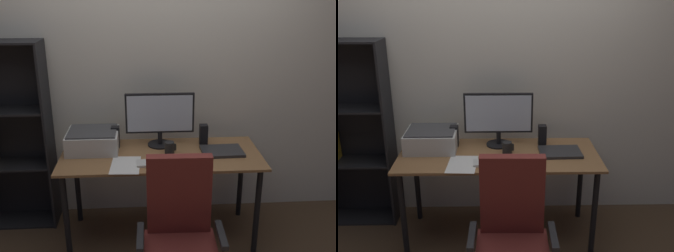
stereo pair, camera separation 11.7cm
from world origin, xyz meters
The scene contains 14 objects.
ground_plane centered at (0.00, 0.00, 0.00)m, with size 12.00×12.00×0.00m, color #4C3826.
back_wall centered at (0.00, 0.49, 1.30)m, with size 6.40×0.10×2.60m, color silver.
desk centered at (0.00, 0.00, 0.65)m, with size 1.54×0.64×0.74m.
monitor centered at (0.00, 0.18, 0.99)m, with size 0.55×0.20×0.44m.
keyboard centered at (-0.04, -0.18, 0.75)m, with size 0.29×0.11×0.02m, color silver.
mouse centered at (0.19, -0.16, 0.76)m, with size 0.06×0.10×0.03m, color black.
coffee_mug centered at (0.07, 0.01, 0.79)m, with size 0.09×0.07×0.10m.
laptop centered at (0.48, 0.00, 0.75)m, with size 0.32×0.23×0.02m, color #2D2D30.
speaker_left centered at (-0.36, 0.17, 0.82)m, with size 0.06×0.07×0.17m, color black.
speaker_right centered at (0.35, 0.17, 0.82)m, with size 0.06×0.07×0.17m, color black.
printer centered at (-0.53, 0.12, 0.82)m, with size 0.40×0.34×0.16m.
paper_sheet centered at (-0.27, -0.18, 0.74)m, with size 0.21×0.30×0.00m, color white.
office_chair centered at (0.08, -0.77, 0.46)m, with size 0.54×0.54×1.01m.
bookshelf centered at (-1.25, 0.32, 0.77)m, with size 0.65×0.28×1.58m.
Camera 1 is at (-0.12, -2.73, 1.97)m, focal length 41.22 mm.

